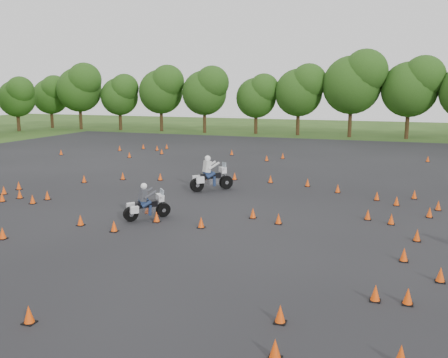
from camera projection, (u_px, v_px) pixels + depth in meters
name	position (u px, v px, depth m)	size (l,w,h in m)	color
ground	(194.00, 222.00, 21.89)	(140.00, 140.00, 0.00)	#2D5119
asphalt_pad	(236.00, 194.00, 27.45)	(62.00, 62.00, 0.00)	black
treeline	(370.00, 98.00, 51.83)	(86.75, 32.69, 11.06)	#234714
traffic_cones	(230.00, 190.00, 27.31)	(36.15, 33.54, 0.45)	#FA4C0A
rider_grey	(147.00, 200.00, 22.15)	(2.19, 0.67, 1.69)	#3D3E44
rider_white	(212.00, 173.00, 28.25)	(2.61, 0.80, 2.01)	silver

